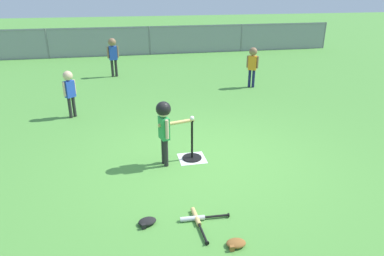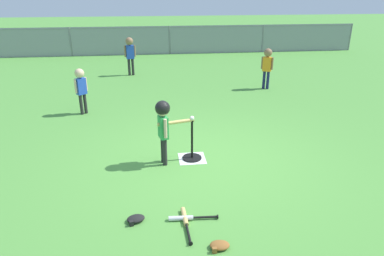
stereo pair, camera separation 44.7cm
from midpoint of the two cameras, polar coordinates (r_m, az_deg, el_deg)
name	(u,v)px [view 1 (the left image)]	position (r m, az deg, el deg)	size (l,w,h in m)	color
ground_plane	(208,160)	(5.75, 0.36, -5.38)	(60.00, 60.00, 0.00)	#51933D
home_plate	(192,158)	(5.82, -2.21, -5.02)	(0.44, 0.44, 0.01)	white
batting_tee	(192,153)	(5.77, -2.22, -4.10)	(0.32, 0.32, 0.68)	black
baseball_on_tee	(192,118)	(5.53, -2.31, 1.58)	(0.07, 0.07, 0.07)	white
batter_child	(164,121)	(5.36, -6.93, 1.18)	(0.62, 0.30, 1.06)	#262626
fielder_near_left	(253,62)	(9.90, 8.59, 10.63)	(0.29, 0.23, 1.11)	#191E4C
fielder_deep_left	(69,88)	(7.95, -20.98, 6.13)	(0.24, 0.23, 1.03)	#262626
fielder_deep_right	(113,52)	(11.33, -13.96, 11.94)	(0.35, 0.24, 1.19)	#262626
spare_bat_silver	(198,218)	(4.40, -2.04, -14.57)	(0.61, 0.09, 0.06)	silver
spare_bat_wood	(197,220)	(4.37, -2.16, -14.90)	(0.08, 0.66, 0.06)	#DBB266
glove_by_plate	(147,222)	(4.40, -10.36, -14.92)	(0.25, 0.21, 0.07)	black
glove_near_bats	(236,243)	(4.05, 3.90, -18.41)	(0.23, 0.18, 0.07)	brown
outfield_fence	(149,40)	(14.95, -7.88, 14.14)	(16.06, 0.06, 1.15)	slate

